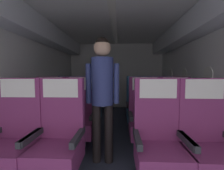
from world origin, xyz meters
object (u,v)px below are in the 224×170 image
seat_b_right_aisle (176,119)px  seat_b_left_window (49,118)px  seat_a_left_aisle (58,140)px  seat_c_right_aisle (161,107)px  seat_a_left_window (14,140)px  seat_a_right_aisle (207,144)px  seat_c_left_aisle (89,107)px  seat_a_right_window (159,142)px  seat_c_right_window (138,107)px  seat_b_left_aisle (80,118)px  flight_attendant (102,86)px  seat_c_left_window (68,106)px  seat_b_right_window (145,119)px

seat_b_right_aisle → seat_b_left_window: bearing=-179.5°
seat_a_left_aisle → seat_b_left_window: bearing=120.7°
seat_c_right_aisle → seat_a_left_window: bearing=-140.1°
seat_a_right_aisle → seat_c_left_aisle: size_ratio=1.00×
seat_a_right_window → seat_c_left_aisle: size_ratio=1.00×
seat_a_left_aisle → seat_c_right_aisle: (1.51, 1.64, 0.00)m
seat_c_right_window → seat_c_left_aisle: bearing=179.4°
seat_b_left_window → seat_a_right_window: bearing=-28.1°
seat_a_left_aisle → seat_b_left_window: same height
seat_b_left_aisle → flight_attendant: bearing=-44.1°
seat_a_left_aisle → seat_c_left_window: (-0.46, 1.64, 0.00)m
seat_a_left_window → seat_a_right_window: 1.51m
seat_b_left_aisle → seat_c_left_aisle: bearing=90.6°
seat_c_left_aisle → seat_c_right_aisle: size_ratio=1.00×
seat_a_left_aisle → seat_b_left_aisle: bearing=89.2°
seat_a_right_aisle → flight_attendant: bearing=158.2°
seat_c_left_window → seat_c_right_aisle: 1.97m
seat_a_left_window → seat_c_right_window: size_ratio=1.00×
seat_a_left_aisle → seat_a_right_window: (1.04, -0.01, 0.00)m
seat_a_right_aisle → seat_c_right_window: size_ratio=1.00×
seat_a_left_aisle → seat_c_right_aisle: bearing=47.3°
seat_b_right_window → seat_c_left_window: size_ratio=1.00×
seat_c_right_aisle → flight_attendant: bearing=-131.7°
seat_c_left_aisle → seat_a_right_window: bearing=-57.8°
seat_a_right_aisle → seat_c_left_aisle: 2.24m
seat_c_right_window → seat_b_right_aisle: bearing=-59.4°
seat_b_left_window → seat_a_right_aisle: bearing=-22.5°
seat_a_left_aisle → seat_c_right_window: 1.93m
seat_c_left_window → seat_c_left_aisle: same height
seat_b_right_aisle → flight_attendant: 1.28m
seat_a_left_window → seat_b_right_window: bearing=28.5°
seat_c_left_window → flight_attendant: 1.60m
seat_c_right_window → seat_b_left_window: bearing=-151.3°
seat_a_right_window → seat_b_right_window: same height
seat_c_right_aisle → flight_attendant: flight_attendant is taller
seat_b_right_window → seat_c_right_window: 0.83m
seat_a_left_aisle → seat_a_right_aisle: (1.51, -0.02, 0.00)m
seat_a_left_aisle → seat_c_left_aisle: bearing=89.9°
seat_c_left_window → seat_a_left_aisle: bearing=-74.3°
seat_c_left_aisle → flight_attendant: (0.42, -1.23, 0.53)m
seat_a_right_window → seat_c_left_window: same height
flight_attendant → seat_a_left_aisle: bearing=-150.0°
seat_a_left_window → seat_a_right_aisle: size_ratio=1.00×
seat_b_left_window → seat_b_right_window: same height
seat_a_left_window → seat_b_left_aisle: size_ratio=1.00×
seat_a_left_window → seat_c_left_aisle: 1.72m
seat_a_left_window → seat_b_left_aisle: (0.48, 0.83, 0.00)m
seat_b_left_window → seat_b_right_aisle: bearing=0.5°
seat_a_right_window → seat_b_left_aisle: 1.31m
seat_c_right_aisle → seat_a_right_aisle: bearing=-90.1°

